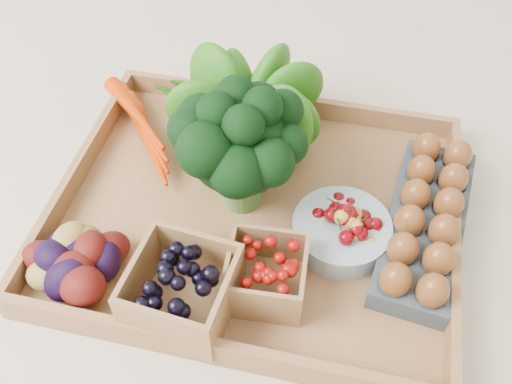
% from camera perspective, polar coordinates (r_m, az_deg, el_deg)
% --- Properties ---
extents(ground, '(4.00, 4.00, 0.00)m').
position_cam_1_polar(ground, '(0.82, -0.00, -2.70)').
color(ground, beige).
rests_on(ground, ground).
extents(tray, '(0.55, 0.45, 0.01)m').
position_cam_1_polar(tray, '(0.81, -0.00, -2.38)').
color(tray, '#996A40').
rests_on(tray, ground).
extents(carrots, '(0.19, 0.13, 0.04)m').
position_cam_1_polar(carrots, '(0.91, -11.22, 6.47)').
color(carrots, '#C42B00').
rests_on(carrots, tray).
extents(lettuce, '(0.16, 0.16, 0.16)m').
position_cam_1_polar(lettuce, '(0.86, -0.69, 9.25)').
color(lettuce, '#1F460B').
rests_on(lettuce, tray).
extents(broccoli, '(0.18, 0.18, 0.14)m').
position_cam_1_polar(broccoli, '(0.77, -1.50, 2.64)').
color(broccoli, black).
rests_on(broccoli, tray).
extents(cherry_bowl, '(0.13, 0.13, 0.04)m').
position_cam_1_polar(cherry_bowl, '(0.78, 8.50, -3.93)').
color(cherry_bowl, '#8C9EA5').
rests_on(cherry_bowl, tray).
extents(egg_carton, '(0.13, 0.29, 0.03)m').
position_cam_1_polar(egg_carton, '(0.81, 16.48, -3.21)').
color(egg_carton, '#374046').
rests_on(egg_carton, tray).
extents(potatoes, '(0.14, 0.14, 0.08)m').
position_cam_1_polar(potatoes, '(0.76, -17.97, -5.80)').
color(potatoes, '#410C0A').
rests_on(potatoes, tray).
extents(punnet_blackberry, '(0.13, 0.13, 0.08)m').
position_cam_1_polar(punnet_blackberry, '(0.70, -7.39, -9.63)').
color(punnet_blackberry, black).
rests_on(punnet_blackberry, tray).
extents(punnet_raspberry, '(0.10, 0.10, 0.07)m').
position_cam_1_polar(punnet_raspberry, '(0.71, 1.01, -8.21)').
color(punnet_raspberry, '#720805').
rests_on(punnet_raspberry, tray).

